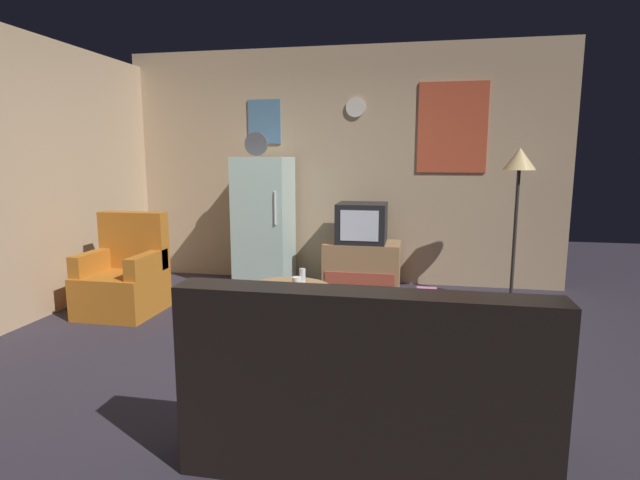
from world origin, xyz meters
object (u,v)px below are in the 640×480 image
at_px(wine_glass, 302,277).
at_px(mug_ceramic_white, 297,282).
at_px(couch, 366,398).
at_px(fridge, 264,222).
at_px(book_stack, 427,292).
at_px(coffee_table, 288,312).
at_px(armchair, 124,278).
at_px(remote_control, 287,288).
at_px(crt_tv, 362,223).
at_px(tv_stand, 362,266).
at_px(standing_lamp, 519,171).

height_order(wine_glass, mug_ceramic_white, wine_glass).
bearing_deg(wine_glass, couch, -66.62).
xyz_separation_m(fridge, book_stack, (1.86, -0.11, -0.70)).
distance_m(coffee_table, armchair, 1.77).
relative_size(fridge, book_stack, 8.08).
height_order(remote_control, book_stack, remote_control).
relative_size(mug_ceramic_white, armchair, 0.09).
bearing_deg(fridge, remote_control, -66.78).
relative_size(fridge, wine_glass, 11.80).
bearing_deg(book_stack, couch, -96.60).
relative_size(crt_tv, couch, 0.32).
distance_m(fridge, book_stack, 1.99).
bearing_deg(couch, fridge, 115.54).
distance_m(coffee_table, book_stack, 1.89).
xyz_separation_m(armchair, couch, (2.55, -1.94, -0.03)).
xyz_separation_m(remote_control, armchair, (-1.75, 0.43, -0.10)).
bearing_deg(wine_glass, remote_control, -132.69).
xyz_separation_m(mug_ceramic_white, armchair, (-1.81, 0.37, -0.14)).
height_order(wine_glass, remote_control, wine_glass).
distance_m(fridge, crt_tv, 1.13).
relative_size(fridge, crt_tv, 3.28).
bearing_deg(couch, coffee_table, 117.44).
relative_size(coffee_table, book_stack, 3.29).
relative_size(crt_tv, coffee_table, 0.75).
distance_m(tv_stand, crt_tv, 0.50).
distance_m(tv_stand, book_stack, 0.77).
relative_size(coffee_table, remote_control, 4.80).
distance_m(fridge, couch, 3.53).
bearing_deg(couch, book_stack, 83.40).
bearing_deg(remote_control, couch, -68.48).
bearing_deg(mug_ceramic_white, remote_control, -139.34).
bearing_deg(fridge, couch, -64.46).
relative_size(mug_ceramic_white, couch, 0.05).
bearing_deg(standing_lamp, fridge, 176.48).
relative_size(standing_lamp, remote_control, 10.60).
height_order(couch, book_stack, couch).
bearing_deg(book_stack, tv_stand, 169.66).
bearing_deg(tv_stand, wine_glass, -101.94).
relative_size(fridge, tv_stand, 2.11).
height_order(fridge, armchair, fridge).
bearing_deg(wine_glass, standing_lamp, 35.70).
xyz_separation_m(tv_stand, wine_glass, (-0.33, -1.56, 0.23)).
distance_m(tv_stand, remote_control, 1.74).
distance_m(armchair, book_stack, 3.12).
xyz_separation_m(tv_stand, couch, (0.37, -3.18, 0.04)).
xyz_separation_m(fridge, tv_stand, (1.14, 0.02, -0.48)).
height_order(fridge, coffee_table, fridge).
bearing_deg(standing_lamp, armchair, -164.32).
relative_size(mug_ceramic_white, book_stack, 0.41).
height_order(armchair, book_stack, armchair).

